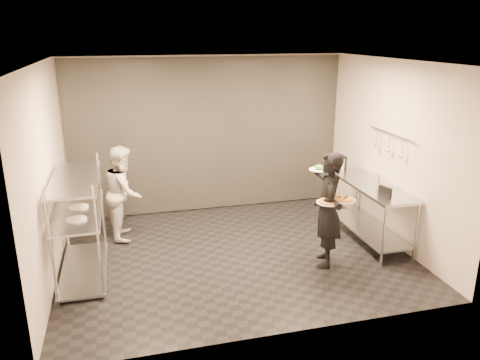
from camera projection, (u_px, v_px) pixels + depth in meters
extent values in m
cube|color=black|center=(235.00, 254.00, 6.99)|extent=(5.00, 4.00, 0.00)
cube|color=silver|center=(235.00, 62.00, 6.14)|extent=(5.00, 4.00, 0.00)
cube|color=beige|center=(208.00, 135.00, 8.41)|extent=(5.00, 0.00, 2.80)
cube|color=beige|center=(283.00, 216.00, 4.72)|extent=(5.00, 0.00, 2.80)
cube|color=beige|center=(45.00, 177.00, 5.97)|extent=(0.00, 4.00, 2.80)
cube|color=beige|center=(393.00, 153.00, 7.16)|extent=(0.00, 4.00, 2.80)
cube|color=white|center=(209.00, 135.00, 8.38)|extent=(4.90, 0.04, 2.74)
cylinder|color=#B5B8BC|center=(51.00, 249.00, 5.47)|extent=(0.04, 0.04, 1.50)
cylinder|color=#B5B8BC|center=(64.00, 204.00, 6.89)|extent=(0.04, 0.04, 1.50)
cylinder|color=#B5B8BC|center=(99.00, 244.00, 5.60)|extent=(0.04, 0.04, 1.50)
cylinder|color=#B5B8BC|center=(102.00, 201.00, 7.02)|extent=(0.04, 0.04, 1.50)
cube|color=#999CA2|center=(85.00, 269.00, 6.46)|extent=(0.60, 1.60, 0.03)
cube|color=#999CA2|center=(78.00, 211.00, 6.20)|extent=(0.60, 1.60, 0.03)
cube|color=#999CA2|center=(75.00, 179.00, 6.07)|extent=(0.60, 1.60, 0.03)
cylinder|color=white|center=(76.00, 219.00, 5.87)|extent=(0.26, 0.26, 0.01)
cylinder|color=white|center=(79.00, 207.00, 6.29)|extent=(0.26, 0.26, 0.01)
cylinder|color=#B5B8BC|center=(384.00, 236.00, 6.52)|extent=(0.04, 0.04, 0.90)
cylinder|color=#B5B8BC|center=(331.00, 196.00, 8.11)|extent=(0.04, 0.04, 0.90)
cylinder|color=#B5B8BC|center=(416.00, 233.00, 6.64)|extent=(0.04, 0.04, 0.90)
cylinder|color=#B5B8BC|center=(358.00, 194.00, 8.23)|extent=(0.04, 0.04, 0.90)
cube|color=#999CA2|center=(368.00, 228.00, 7.46)|extent=(0.57, 1.71, 0.03)
cube|color=#999CA2|center=(372.00, 186.00, 7.24)|extent=(0.60, 1.80, 0.04)
cylinder|color=#B5B8BC|center=(392.00, 134.00, 7.06)|extent=(0.02, 1.20, 0.02)
cylinder|color=#B5B8BC|center=(403.00, 148.00, 6.77)|extent=(0.01, 0.01, 0.22)
sphere|color=#B5B8BC|center=(402.00, 156.00, 6.81)|extent=(0.07, 0.07, 0.07)
cylinder|color=#B5B8BC|center=(390.00, 143.00, 7.09)|extent=(0.01, 0.01, 0.22)
sphere|color=#B5B8BC|center=(389.00, 151.00, 7.13)|extent=(0.07, 0.07, 0.07)
cylinder|color=#B5B8BC|center=(378.00, 138.00, 7.42)|extent=(0.01, 0.01, 0.22)
sphere|color=#B5B8BC|center=(377.00, 146.00, 7.46)|extent=(0.07, 0.07, 0.07)
imported|color=black|center=(328.00, 210.00, 6.47)|extent=(0.57, 0.70, 1.64)
imported|color=silver|center=(124.00, 192.00, 7.41)|extent=(0.63, 0.78, 1.50)
cylinder|color=white|center=(328.00, 202.00, 6.23)|extent=(0.31, 0.31, 0.01)
cylinder|color=#C47746|center=(328.00, 202.00, 6.23)|extent=(0.28, 0.28, 0.02)
cylinder|color=#B34B17|center=(328.00, 201.00, 6.23)|extent=(0.25, 0.25, 0.01)
sphere|color=#205B14|center=(328.00, 200.00, 6.23)|extent=(0.04, 0.04, 0.04)
cylinder|color=white|center=(344.00, 200.00, 6.27)|extent=(0.30, 0.30, 0.01)
cylinder|color=#C47746|center=(344.00, 199.00, 6.27)|extent=(0.27, 0.27, 0.02)
cylinder|color=#B34B17|center=(344.00, 198.00, 6.27)|extent=(0.24, 0.24, 0.01)
sphere|color=#205B14|center=(344.00, 198.00, 6.27)|extent=(0.04, 0.04, 0.04)
cylinder|color=white|center=(319.00, 170.00, 6.56)|extent=(0.28, 0.28, 0.01)
ellipsoid|color=#2D6A1A|center=(319.00, 167.00, 6.55)|extent=(0.13, 0.13, 0.07)
cube|color=black|center=(385.00, 192.00, 6.65)|extent=(0.10, 0.22, 0.16)
cylinder|color=#93A093|center=(343.00, 165.00, 7.91)|extent=(0.06, 0.06, 0.22)
cylinder|color=#93A093|center=(378.00, 180.00, 7.10)|extent=(0.06, 0.06, 0.20)
cylinder|color=black|center=(345.00, 164.00, 7.92)|extent=(0.07, 0.07, 0.25)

